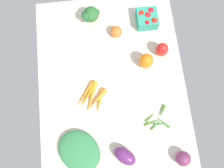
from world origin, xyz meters
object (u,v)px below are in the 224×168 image
Objects in this scene: carrot_bunch at (93,98)px; red_onion_near_basket at (183,159)px; broccoli_head at (91,15)px; heirloom_tomato_orange at (116,32)px; bell_pepper_orange at (146,61)px; eggplant at (125,156)px; bell_pepper_red at (162,50)px; leafy_greens_clump at (79,151)px; okra_pile at (159,119)px; berry_basket at (147,18)px.

carrot_bunch is 52.35cm from red_onion_near_basket.
broccoli_head is at bearing -4.26° from carrot_bunch.
bell_pepper_orange is at bearing -144.83° from heirloom_tomato_orange.
red_onion_near_basket is (-4.08, -27.04, 0.09)cm from eggplant.
bell_pepper_red reaches higher than leafy_greens_clump.
eggplant is 1.78× the size of heirloom_tomato_orange.
red_onion_near_basket reaches higher than heirloom_tomato_orange.
bell_pepper_red is 0.52× the size of carrot_bunch.
bell_pepper_orange is 0.46× the size of leafy_greens_clump.
okra_pile is 2.01× the size of heirloom_tomato_orange.
broccoli_head is (28.69, 26.07, 1.41)cm from bell_pepper_orange.
bell_pepper_red is 0.83× the size of eggplant.
red_onion_near_basket is at bearing -175.16° from berry_basket.
berry_basket is 0.87× the size of okra_pile.
eggplant reaches higher than carrot_bunch.
bell_pepper_red reaches higher than berry_basket.
eggplant is 1.04× the size of broccoli_head.
bell_pepper_orange is at bearing -137.73° from broccoli_head.
red_onion_near_basket is at bearing 31.25° from eggplant.
carrot_bunch is 1.59× the size of eggplant.
leafy_greens_clump is 64.60cm from heirloom_tomato_orange.
bell_pepper_red reaches higher than heirloom_tomato_orange.
bell_pepper_red is at bearing -45.36° from leafy_greens_clump.
okra_pile is at bearing 79.64° from eggplant.
eggplant is at bearing -102.03° from leafy_greens_clump.
broccoli_head is 1.52× the size of red_onion_near_basket.
bell_pepper_orange is at bearing 4.79° from okra_pile.
heirloom_tomato_orange is at bearing -127.55° from broccoli_head.
heirloom_tomato_orange is (59.76, -24.53, 0.87)cm from leafy_greens_clump.
carrot_bunch is at bearing 175.74° from broccoli_head.
bell_pepper_orange is (29.61, 2.48, 4.19)cm from okra_pile.
leafy_greens_clump is at bearing 134.64° from bell_pepper_red.
bell_pepper_red reaches higher than carrot_bunch.
red_onion_near_basket is at bearing -154.92° from broccoli_head.
broccoli_head is (4.08, 30.33, 2.53)cm from berry_basket.
okra_pile is 1.80× the size of red_onion_near_basket.
broccoli_head is (23.22, 35.21, 1.70)cm from bell_pepper_red.
bell_pepper_red is 35.92cm from okra_pile.
bell_pepper_red is at bearing -59.09° from bell_pepper_orange.
berry_basket is 1.75× the size of heirloom_tomato_orange.
bell_pepper_orange is 0.92× the size of broccoli_head.
heirloom_tomato_orange is at bearing 59.16° from bell_pepper_red.
eggplant is 1.59× the size of red_onion_near_basket.
berry_basket is 30.70cm from broccoli_head.
leafy_greens_clump is (-46.37, 46.95, -2.36)cm from bell_pepper_red.
okra_pile is 1.28× the size of bell_pepper_orange.
leafy_greens_clump is (-11.29, 40.30, 1.54)cm from okra_pile.
berry_basket is 1.03× the size of broccoli_head.
bell_pepper_orange is 55.76cm from leafy_greens_clump.
berry_basket is 0.51× the size of leafy_greens_clump.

